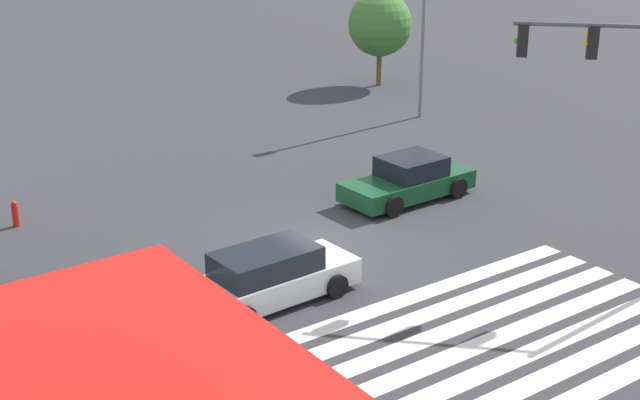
{
  "coord_description": "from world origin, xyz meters",
  "views": [
    {
      "loc": [
        -14.44,
        -20.18,
        10.71
      ],
      "look_at": [
        0.0,
        0.0,
        1.43
      ],
      "focal_mm": 50.0,
      "sensor_mm": 36.0,
      "label": 1
    }
  ],
  "objects_px": {
    "street_light_pole_a": "(424,7)",
    "fire_hydrant": "(15,214)",
    "car_0": "(408,180)",
    "car_2": "(270,276)",
    "tree_corner_b": "(380,24)"
  },
  "relations": [
    {
      "from": "street_light_pole_a",
      "to": "fire_hydrant",
      "type": "distance_m",
      "value": 20.01
    },
    {
      "from": "fire_hydrant",
      "to": "street_light_pole_a",
      "type": "bearing_deg",
      "value": 7.44
    },
    {
      "from": "car_0",
      "to": "street_light_pole_a",
      "type": "relative_size",
      "value": 0.57
    },
    {
      "from": "car_0",
      "to": "fire_hydrant",
      "type": "distance_m",
      "value": 12.94
    },
    {
      "from": "car_2",
      "to": "tree_corner_b",
      "type": "distance_m",
      "value": 25.4
    },
    {
      "from": "street_light_pole_a",
      "to": "fire_hydrant",
      "type": "xyz_separation_m",
      "value": [
        -19.32,
        -2.52,
        -4.57
      ]
    },
    {
      "from": "car_2",
      "to": "street_light_pole_a",
      "type": "bearing_deg",
      "value": 34.4
    },
    {
      "from": "tree_corner_b",
      "to": "fire_hydrant",
      "type": "height_order",
      "value": "tree_corner_b"
    },
    {
      "from": "car_2",
      "to": "street_light_pole_a",
      "type": "distance_m",
      "value": 19.9
    },
    {
      "from": "car_0",
      "to": "tree_corner_b",
      "type": "relative_size",
      "value": 1.0
    },
    {
      "from": "car_2",
      "to": "tree_corner_b",
      "type": "xyz_separation_m",
      "value": [
        18.06,
        17.69,
        2.47
      ]
    },
    {
      "from": "car_0",
      "to": "tree_corner_b",
      "type": "xyz_separation_m",
      "value": [
        10.04,
        13.93,
        2.5
      ]
    },
    {
      "from": "street_light_pole_a",
      "to": "tree_corner_b",
      "type": "bearing_deg",
      "value": 67.57
    },
    {
      "from": "tree_corner_b",
      "to": "fire_hydrant",
      "type": "relative_size",
      "value": 5.62
    },
    {
      "from": "street_light_pole_a",
      "to": "tree_corner_b",
      "type": "relative_size",
      "value": 1.73
    }
  ]
}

